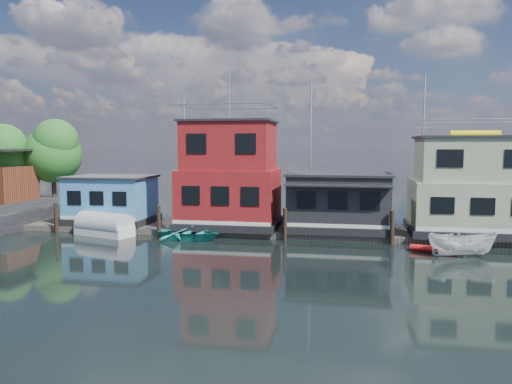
% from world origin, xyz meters
% --- Properties ---
extents(ground, '(160.00, 160.00, 0.00)m').
position_xyz_m(ground, '(0.00, 0.00, 0.00)').
color(ground, black).
rests_on(ground, ground).
extents(dock, '(48.00, 5.00, 0.40)m').
position_xyz_m(dock, '(0.00, 12.00, 0.20)').
color(dock, '#595147').
rests_on(dock, ground).
extents(houseboat_blue, '(6.40, 4.90, 3.66)m').
position_xyz_m(houseboat_blue, '(-18.00, 12.00, 2.21)').
color(houseboat_blue, black).
rests_on(houseboat_blue, dock).
extents(houseboat_red, '(7.40, 5.90, 11.86)m').
position_xyz_m(houseboat_red, '(-8.50, 12.00, 4.10)').
color(houseboat_red, black).
rests_on(houseboat_red, dock).
extents(houseboat_dark, '(7.40, 6.10, 4.06)m').
position_xyz_m(houseboat_dark, '(-0.50, 11.98, 2.42)').
color(houseboat_dark, black).
rests_on(houseboat_dark, dock).
extents(houseboat_green, '(8.40, 5.90, 7.03)m').
position_xyz_m(houseboat_green, '(8.50, 12.00, 3.55)').
color(houseboat_green, black).
rests_on(houseboat_green, dock).
extents(pilings, '(42.28, 0.28, 2.20)m').
position_xyz_m(pilings, '(-0.33, 9.20, 1.10)').
color(pilings, '#2D2116').
rests_on(pilings, ground).
extents(background_masts, '(36.40, 0.16, 12.00)m').
position_xyz_m(background_masts, '(4.76, 18.00, 5.55)').
color(background_masts, silver).
rests_on(background_masts, ground).
extents(shore, '(12.40, 15.72, 8.24)m').
position_xyz_m(shore, '(-30.67, 15.86, 3.60)').
color(shore, black).
rests_on(shore, ground).
extents(dinghy_teal, '(4.70, 3.63, 0.90)m').
position_xyz_m(dinghy_teal, '(-10.47, 8.36, 0.45)').
color(dinghy_teal, teal).
rests_on(dinghy_teal, ground).
extents(red_kayak, '(2.77, 1.06, 0.40)m').
position_xyz_m(red_kayak, '(5.30, 7.16, 0.20)').
color(red_kayak, red).
rests_on(red_kayak, ground).
extents(dinghy_white, '(2.35, 2.09, 1.13)m').
position_xyz_m(dinghy_white, '(6.96, 7.78, 0.57)').
color(dinghy_white, silver).
rests_on(dinghy_white, ground).
extents(tarp_runabout, '(4.68, 3.02, 1.77)m').
position_xyz_m(tarp_runabout, '(-16.94, 8.73, 0.66)').
color(tarp_runabout, white).
rests_on(tarp_runabout, ground).
extents(motorboat, '(3.89, 1.60, 1.48)m').
position_xyz_m(motorboat, '(6.70, 6.24, 0.74)').
color(motorboat, white).
rests_on(motorboat, ground).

